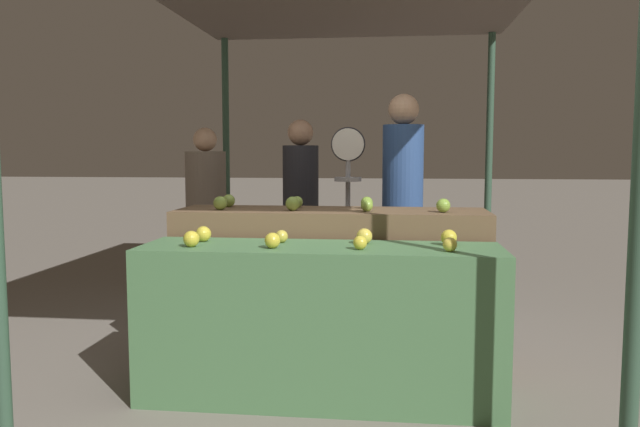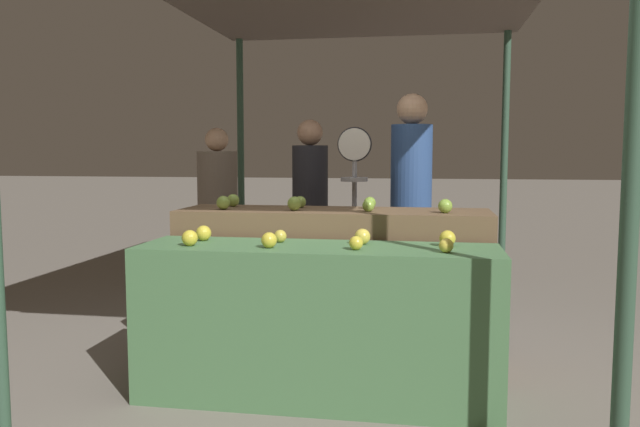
# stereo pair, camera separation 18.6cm
# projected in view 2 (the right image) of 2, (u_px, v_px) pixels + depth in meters

# --- Properties ---
(ground_plane) EXTENTS (60.00, 60.00, 0.00)m
(ground_plane) POSITION_uv_depth(u_px,v_px,m) (317.00, 398.00, 3.49)
(ground_plane) COLOR gray
(display_counter_front) EXTENTS (1.98, 0.55, 0.86)m
(display_counter_front) POSITION_uv_depth(u_px,v_px,m) (317.00, 323.00, 3.45)
(display_counter_front) COLOR #4C7A4C
(display_counter_front) RESTS_ON ground_plane
(display_counter_back) EXTENTS (1.98, 0.55, 1.00)m
(display_counter_back) POSITION_uv_depth(u_px,v_px,m) (333.00, 287.00, 4.03)
(display_counter_back) COLOR brown
(display_counter_back) RESTS_ON ground_plane
(apple_front_0) EXTENTS (0.09, 0.09, 0.09)m
(apple_front_0) POSITION_uv_depth(u_px,v_px,m) (190.00, 238.00, 3.41)
(apple_front_0) COLOR gold
(apple_front_0) RESTS_ON display_counter_front
(apple_front_1) EXTENTS (0.09, 0.09, 0.09)m
(apple_front_1) POSITION_uv_depth(u_px,v_px,m) (269.00, 240.00, 3.34)
(apple_front_1) COLOR gold
(apple_front_1) RESTS_ON display_counter_front
(apple_front_2) EXTENTS (0.07, 0.07, 0.07)m
(apple_front_2) POSITION_uv_depth(u_px,v_px,m) (356.00, 243.00, 3.27)
(apple_front_2) COLOR gold
(apple_front_2) RESTS_ON display_counter_front
(apple_front_3) EXTENTS (0.07, 0.07, 0.07)m
(apple_front_3) POSITION_uv_depth(u_px,v_px,m) (446.00, 246.00, 3.18)
(apple_front_3) COLOR yellow
(apple_front_3) RESTS_ON display_counter_front
(apple_front_4) EXTENTS (0.09, 0.09, 0.09)m
(apple_front_4) POSITION_uv_depth(u_px,v_px,m) (204.00, 233.00, 3.61)
(apple_front_4) COLOR gold
(apple_front_4) RESTS_ON display_counter_front
(apple_front_5) EXTENTS (0.07, 0.07, 0.07)m
(apple_front_5) POSITION_uv_depth(u_px,v_px,m) (280.00, 236.00, 3.55)
(apple_front_5) COLOR gold
(apple_front_5) RESTS_ON display_counter_front
(apple_front_6) EXTENTS (0.09, 0.09, 0.09)m
(apple_front_6) POSITION_uv_depth(u_px,v_px,m) (362.00, 237.00, 3.47)
(apple_front_6) COLOR yellow
(apple_front_6) RESTS_ON display_counter_front
(apple_front_7) EXTENTS (0.09, 0.09, 0.09)m
(apple_front_7) POSITION_uv_depth(u_px,v_px,m) (447.00, 238.00, 3.39)
(apple_front_7) COLOR gold
(apple_front_7) RESTS_ON display_counter_front
(apple_back_0) EXTENTS (0.09, 0.09, 0.09)m
(apple_back_0) POSITION_uv_depth(u_px,v_px,m) (223.00, 203.00, 3.99)
(apple_back_0) COLOR #8EB247
(apple_back_0) RESTS_ON display_counter_back
(apple_back_1) EXTENTS (0.09, 0.09, 0.09)m
(apple_back_1) POSITION_uv_depth(u_px,v_px,m) (294.00, 204.00, 3.92)
(apple_back_1) COLOR #8EB247
(apple_back_1) RESTS_ON display_counter_back
(apple_back_2) EXTENTS (0.08, 0.08, 0.08)m
(apple_back_2) POSITION_uv_depth(u_px,v_px,m) (368.00, 206.00, 3.85)
(apple_back_2) COLOR #84AD3D
(apple_back_2) RESTS_ON display_counter_back
(apple_back_3) EXTENTS (0.09, 0.09, 0.09)m
(apple_back_3) POSITION_uv_depth(u_px,v_px,m) (445.00, 206.00, 3.76)
(apple_back_3) COLOR #84AD3D
(apple_back_3) RESTS_ON display_counter_back
(apple_back_4) EXTENTS (0.09, 0.09, 0.09)m
(apple_back_4) POSITION_uv_depth(u_px,v_px,m) (233.00, 200.00, 4.21)
(apple_back_4) COLOR #8EB247
(apple_back_4) RESTS_ON display_counter_back
(apple_back_5) EXTENTS (0.08, 0.08, 0.08)m
(apple_back_5) POSITION_uv_depth(u_px,v_px,m) (300.00, 202.00, 4.12)
(apple_back_5) COLOR #8EB247
(apple_back_5) RESTS_ON display_counter_back
(apple_back_6) EXTENTS (0.08, 0.08, 0.08)m
(apple_back_6) POSITION_uv_depth(u_px,v_px,m) (370.00, 203.00, 4.04)
(apple_back_6) COLOR #7AA338
(apple_back_6) RESTS_ON display_counter_back
(produce_scale) EXTENTS (0.25, 0.20, 1.56)m
(produce_scale) POSITION_uv_depth(u_px,v_px,m) (354.00, 187.00, 4.60)
(produce_scale) COLOR #99999E
(produce_scale) RESTS_ON ground_plane
(person_vendor_at_scale) EXTENTS (0.34, 0.34, 1.82)m
(person_vendor_at_scale) POSITION_uv_depth(u_px,v_px,m) (411.00, 190.00, 4.88)
(person_vendor_at_scale) COLOR #2D2D38
(person_vendor_at_scale) RESTS_ON ground_plane
(person_customer_left) EXTENTS (0.38, 0.38, 1.59)m
(person_customer_left) POSITION_uv_depth(u_px,v_px,m) (218.00, 204.00, 5.61)
(person_customer_left) COLOR #2D2D38
(person_customer_left) RESTS_ON ground_plane
(person_customer_right) EXTENTS (0.34, 0.34, 1.64)m
(person_customer_right) POSITION_uv_depth(u_px,v_px,m) (310.00, 201.00, 5.27)
(person_customer_right) COLOR #2D2D38
(person_customer_right) RESTS_ON ground_plane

